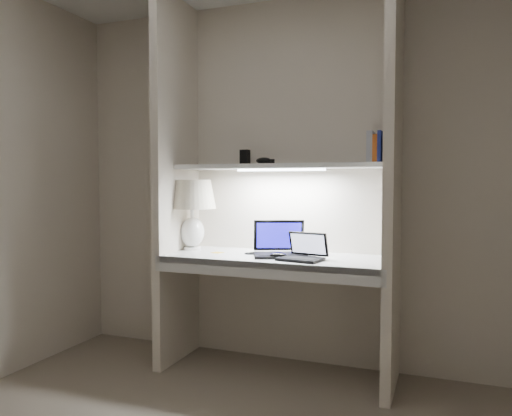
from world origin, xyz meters
The scene contains 17 objects.
back_wall centered at (0.00, 1.50, 1.25)m, with size 3.20×0.01×2.50m, color beige.
alcove_panel_left centered at (-0.73, 1.23, 1.25)m, with size 0.06×0.55×2.50m, color beige.
alcove_panel_right centered at (0.73, 1.23, 1.25)m, with size 0.06×0.55×2.50m, color beige.
desk centered at (0.00, 1.23, 0.75)m, with size 1.40×0.55×0.04m, color white.
desk_apron centered at (0.00, 0.96, 0.72)m, with size 1.46×0.03×0.10m, color silver.
shelf centered at (0.00, 1.32, 1.35)m, with size 1.40×0.36×0.03m, color silver.
strip_light centered at (0.00, 1.32, 1.33)m, with size 0.60×0.04×0.01m, color white.
table_lamp centered at (-0.64, 1.29, 1.10)m, with size 0.34×0.34×0.49m.
laptop_main centered at (0.02, 1.25, 0.82)m, with size 0.42×0.39×0.23m.
laptop_netbook centered at (0.21, 1.13, 0.81)m, with size 0.29×0.27×0.17m.
speaker centered at (0.21, 1.33, 0.84)m, with size 0.10×0.07×0.14m, color silver.
mouse centered at (0.05, 1.12, 0.79)m, with size 0.11×0.07×0.04m, color black.
cable_coil centered at (-0.16, 1.25, 0.78)m, with size 0.09×0.09×0.01m, color black.
sticky_note centered at (-0.41, 1.22, 0.77)m, with size 0.07×0.07×0.00m, color gold.
book_row centered at (0.65, 1.42, 1.46)m, with size 0.19×0.14×0.20m.
shelf_box centered at (-0.29, 1.40, 1.42)m, with size 0.06×0.04×0.11m, color black.
shelf_gadget centered at (-0.12, 1.34, 1.39)m, with size 0.11×0.08×0.05m, color black.
Camera 1 is at (1.03, -1.81, 1.25)m, focal length 35.00 mm.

